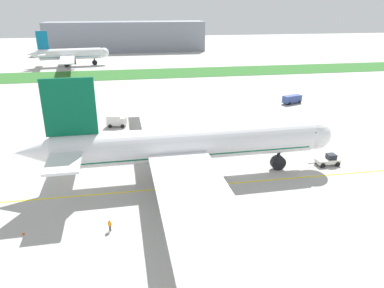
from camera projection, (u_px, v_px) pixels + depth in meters
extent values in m
plane|color=#ADAAA5|center=(197.00, 184.00, 61.75)|extent=(600.00, 600.00, 0.00)
cube|color=yellow|center=(198.00, 186.00, 60.93)|extent=(280.00, 0.36, 0.01)
cube|color=#2D6628|center=(152.00, 74.00, 158.38)|extent=(320.00, 24.00, 0.10)
cylinder|color=white|center=(188.00, 143.00, 61.81)|extent=(44.15, 6.55, 5.64)
cube|color=#055938|center=(188.00, 149.00, 62.17)|extent=(42.38, 6.06, 0.68)
sphere|color=white|center=(316.00, 134.00, 66.10)|extent=(5.36, 5.36, 5.36)
cone|color=white|center=(35.00, 152.00, 57.19)|extent=(6.30, 4.92, 4.79)
cube|color=#055938|center=(69.00, 107.00, 55.80)|extent=(7.94, 0.73, 9.02)
cube|color=white|center=(72.00, 135.00, 63.14)|extent=(5.03, 9.12, 0.39)
cube|color=white|center=(64.00, 161.00, 52.82)|extent=(5.03, 9.12, 0.39)
cube|color=white|center=(160.00, 112.00, 82.37)|extent=(10.51, 39.83, 0.45)
cube|color=white|center=(206.00, 221.00, 40.96)|extent=(10.51, 39.83, 0.45)
cylinder|color=#B7BABF|center=(172.00, 131.00, 75.07)|extent=(5.42, 3.21, 3.10)
cylinder|color=black|center=(184.00, 130.00, 75.56)|extent=(0.53, 3.26, 3.26)
cylinder|color=#B7BABF|center=(200.00, 195.00, 49.97)|extent=(5.42, 3.21, 3.10)
cylinder|color=black|center=(219.00, 194.00, 50.46)|extent=(0.53, 3.26, 3.26)
cylinder|color=black|center=(278.00, 157.00, 66.27)|extent=(0.59, 0.59, 2.18)
cylinder|color=black|center=(278.00, 163.00, 66.66)|extent=(2.70, 1.26, 2.68)
cylinder|color=black|center=(166.00, 159.00, 65.29)|extent=(0.59, 0.59, 2.18)
cylinder|color=black|center=(166.00, 165.00, 65.68)|extent=(2.70, 1.26, 2.68)
cylinder|color=black|center=(170.00, 173.00, 59.87)|extent=(0.59, 0.59, 2.18)
cylinder|color=black|center=(171.00, 179.00, 60.27)|extent=(2.70, 1.26, 2.68)
cube|color=black|center=(312.00, 131.00, 65.70)|extent=(2.06, 4.27, 1.01)
sphere|color=black|center=(87.00, 142.00, 61.11)|extent=(0.39, 0.39, 0.39)
sphere|color=black|center=(108.00, 140.00, 61.72)|extent=(0.39, 0.39, 0.39)
sphere|color=black|center=(127.00, 139.00, 62.33)|extent=(0.39, 0.39, 0.39)
sphere|color=black|center=(147.00, 138.00, 62.94)|extent=(0.39, 0.39, 0.39)
sphere|color=black|center=(166.00, 137.00, 63.55)|extent=(0.39, 0.39, 0.39)
sphere|color=black|center=(185.00, 135.00, 64.16)|extent=(0.39, 0.39, 0.39)
sphere|color=black|center=(204.00, 134.00, 64.77)|extent=(0.39, 0.39, 0.39)
sphere|color=black|center=(222.00, 133.00, 65.38)|extent=(0.39, 0.39, 0.39)
sphere|color=black|center=(240.00, 132.00, 65.99)|extent=(0.39, 0.39, 0.39)
sphere|color=black|center=(257.00, 130.00, 66.59)|extent=(0.39, 0.39, 0.39)
sphere|color=black|center=(274.00, 129.00, 67.20)|extent=(0.39, 0.39, 0.39)
cube|color=white|center=(328.00, 161.00, 68.67)|extent=(4.37, 2.16, 0.77)
cube|color=black|center=(331.00, 156.00, 68.49)|extent=(1.59, 1.60, 0.90)
cylinder|color=black|center=(312.00, 163.00, 68.20)|extent=(1.80, 0.16, 0.12)
cylinder|color=black|center=(323.00, 165.00, 67.59)|extent=(0.91, 0.37, 0.90)
cylinder|color=black|center=(317.00, 161.00, 69.48)|extent=(0.91, 0.37, 0.90)
cylinder|color=black|center=(338.00, 164.00, 68.14)|extent=(0.91, 0.37, 0.90)
cylinder|color=black|center=(332.00, 160.00, 70.03)|extent=(0.91, 0.37, 0.90)
cylinder|color=black|center=(110.00, 228.00, 48.86)|extent=(0.12, 0.12, 0.81)
cylinder|color=orange|center=(108.00, 223.00, 48.68)|extent=(0.09, 0.09, 0.52)
cylinder|color=black|center=(111.00, 228.00, 48.77)|extent=(0.12, 0.12, 0.81)
cylinder|color=orange|center=(111.00, 224.00, 48.47)|extent=(0.09, 0.09, 0.52)
cube|color=orange|center=(110.00, 224.00, 48.56)|extent=(0.48, 0.45, 0.57)
sphere|color=#8C6647|center=(109.00, 221.00, 48.42)|extent=(0.22, 0.22, 0.22)
cube|color=#F2590C|center=(24.00, 234.00, 48.18)|extent=(0.36, 0.36, 0.03)
cone|color=#F2590C|center=(23.00, 232.00, 48.08)|extent=(0.28, 0.28, 0.55)
cylinder|color=white|center=(23.00, 232.00, 48.07)|extent=(0.17, 0.17, 0.06)
cube|color=white|center=(114.00, 120.00, 89.93)|extent=(3.84, 2.97, 2.43)
cube|color=white|center=(123.00, 121.00, 89.96)|extent=(1.76, 2.44, 1.86)
cube|color=#263347|center=(126.00, 120.00, 89.81)|extent=(0.48, 1.91, 0.82)
cylinder|color=black|center=(124.00, 123.00, 91.37)|extent=(0.94, 0.48, 0.90)
cylinder|color=black|center=(123.00, 126.00, 89.22)|extent=(0.94, 0.48, 0.90)
cylinder|color=black|center=(112.00, 123.00, 91.46)|extent=(0.94, 0.48, 0.90)
cylinder|color=black|center=(110.00, 126.00, 89.31)|extent=(0.94, 0.48, 0.90)
cube|color=#33478C|center=(290.00, 99.00, 110.33)|extent=(5.10, 3.64, 2.10)
cube|color=#33478C|center=(297.00, 98.00, 111.73)|extent=(2.41, 2.59, 1.98)
cube|color=#263347|center=(299.00, 96.00, 111.98)|extent=(0.71, 1.76, 0.87)
cylinder|color=black|center=(294.00, 100.00, 112.98)|extent=(0.95, 0.59, 0.90)
cylinder|color=black|center=(300.00, 102.00, 111.21)|extent=(0.95, 0.59, 0.90)
cylinder|color=black|center=(285.00, 102.00, 111.05)|extent=(0.95, 0.59, 0.90)
cylinder|color=black|center=(290.00, 104.00, 109.28)|extent=(0.95, 0.59, 0.90)
cylinder|color=white|center=(71.00, 54.00, 175.58)|extent=(28.88, 8.32, 5.16)
cube|color=#0C6B9E|center=(71.00, 56.00, 175.91)|extent=(27.70, 7.78, 0.62)
sphere|color=white|center=(104.00, 53.00, 179.74)|extent=(4.90, 4.90, 4.90)
cone|color=white|center=(34.00, 54.00, 171.05)|extent=(6.13, 4.99, 4.38)
cube|color=#0C6B9E|center=(42.00, 40.00, 170.00)|extent=(5.15, 1.09, 8.25)
cube|color=white|center=(44.00, 52.00, 176.60)|extent=(4.04, 8.55, 0.36)
cube|color=white|center=(42.00, 55.00, 167.37)|extent=(4.04, 8.55, 0.36)
cube|color=white|center=(68.00, 52.00, 189.21)|extent=(9.10, 26.17, 0.41)
cube|color=white|center=(67.00, 60.00, 161.67)|extent=(9.10, 26.17, 0.41)
cylinder|color=#B7BABF|center=(70.00, 56.00, 184.84)|extent=(5.19, 3.37, 2.84)
cylinder|color=black|center=(75.00, 56.00, 185.49)|extent=(0.76, 3.01, 2.98)
cylinder|color=#B7BABF|center=(70.00, 61.00, 167.62)|extent=(5.19, 3.37, 2.84)
cylinder|color=black|center=(75.00, 61.00, 168.27)|extent=(0.76, 3.01, 2.98)
cylinder|color=black|center=(95.00, 61.00, 179.74)|extent=(0.54, 0.54, 2.00)
cylinder|color=black|center=(95.00, 63.00, 180.10)|extent=(2.56, 1.37, 2.45)
cylinder|color=black|center=(67.00, 61.00, 178.69)|extent=(0.54, 0.54, 2.00)
cylinder|color=black|center=(67.00, 63.00, 179.05)|extent=(2.56, 1.37, 2.45)
cylinder|color=black|center=(67.00, 62.00, 173.85)|extent=(0.54, 0.54, 2.00)
cylinder|color=black|center=(67.00, 65.00, 174.21)|extent=(2.56, 1.37, 2.45)
cube|color=gray|center=(126.00, 37.00, 229.60)|extent=(97.61, 20.00, 18.00)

